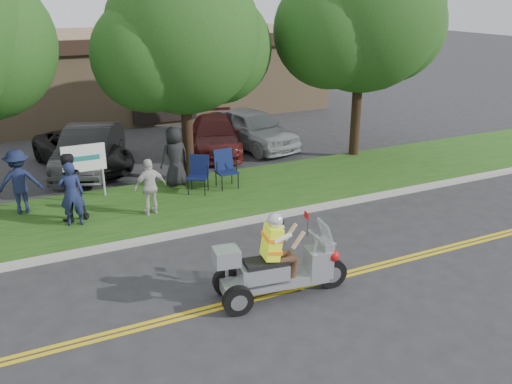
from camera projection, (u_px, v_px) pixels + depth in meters
name	position (u px, v px, depth m)	size (l,w,h in m)	color
ground	(275.00, 279.00, 11.91)	(120.00, 120.00, 0.00)	#28282B
centerline_near	(288.00, 291.00, 11.42)	(60.00, 0.10, 0.01)	gold
centerline_far	(284.00, 288.00, 11.55)	(60.00, 0.10, 0.01)	gold
curb	(223.00, 226.00, 14.46)	(60.00, 0.25, 0.12)	#A8A89E
grass_verge	(195.00, 199.00, 16.28)	(60.00, 4.00, 0.10)	#1C4612
commercial_building	(141.00, 71.00, 28.03)	(18.00, 8.20, 4.00)	#9E7F5B
tree_mid	(185.00, 43.00, 16.68)	(5.88, 4.80, 7.05)	#332114
tree_right	(363.00, 18.00, 18.94)	(6.86, 5.60, 8.07)	#332114
business_sign	(84.00, 161.00, 15.86)	(1.25, 0.06, 1.75)	silver
trike_scooter	(276.00, 268.00, 11.01)	(2.88, 1.06, 1.89)	black
lawn_chair_a	(199.00, 171.00, 16.60)	(0.83, 0.84, 1.13)	black
lawn_chair_b	(225.00, 166.00, 16.99)	(0.63, 0.65, 1.19)	black
spectator_adult_left	(72.00, 194.00, 14.12)	(0.64, 0.42, 1.74)	#192248
spectator_adult_mid	(69.00, 187.00, 14.40)	(0.91, 0.71, 1.87)	black
spectator_adult_right	(150.00, 187.00, 14.86)	(0.93, 0.39, 1.59)	silver
spectator_chair_a	(19.00, 182.00, 14.90)	(1.18, 0.68, 1.82)	#151C3C
spectator_chair_b	(175.00, 156.00, 17.01)	(0.93, 0.60, 1.90)	black
parked_car_left	(89.00, 149.00, 18.77)	(1.64, 4.69, 1.55)	#2E2E30
parked_car_mid	(82.00, 150.00, 19.06)	(2.19, 4.74, 1.32)	black
parked_car_right	(215.00, 135.00, 21.06)	(1.85, 4.56, 1.32)	#551513
parked_car_far_right	(252.00, 128.00, 21.62)	(1.83, 4.55, 1.55)	#9A9DA1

